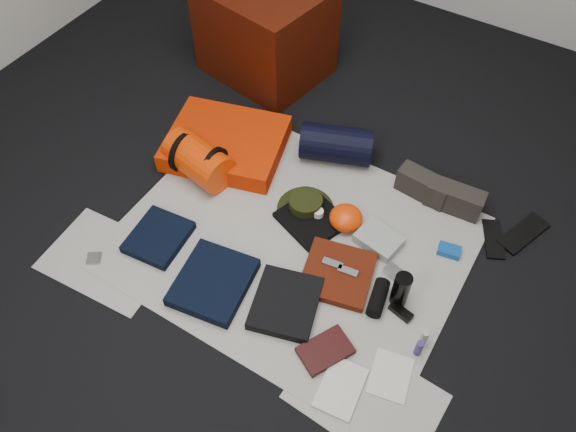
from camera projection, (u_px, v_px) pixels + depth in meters
The scene contains 37 objects.
floor at pixel (292, 243), 2.74m from camera, with size 4.50×4.50×0.02m, color black.
newspaper_mat at pixel (292, 241), 2.73m from camera, with size 1.60×1.30×0.01m, color beige.
newspaper_sheet_front_left at pixel (107, 259), 2.67m from camera, with size 0.58×0.40×0.00m, color beige.
newspaper_sheet_front_right at pixel (366, 397), 2.27m from camera, with size 0.58×0.40×0.00m, color beige.
red_cabinet at pixel (266, 31), 3.31m from camera, with size 0.67×0.56×0.56m, color #441005.
sleeping_pad at pixel (226, 143), 3.06m from camera, with size 0.61×0.50×0.11m, color red.
stuff_sack at pixel (199, 160), 2.91m from camera, with size 0.21×0.21×0.35m, color #E53403.
sack_strap_left at pixel (183, 152), 2.94m from camera, with size 0.22×0.22×0.03m, color black.
sack_strap_right at pixel (214, 167), 2.88m from camera, with size 0.22×0.22×0.03m, color black.
navy_duffel at pixel (337, 144), 2.99m from camera, with size 0.20×0.20×0.38m, color black.
boonie_brim at pixel (305, 209), 2.85m from camera, with size 0.29×0.29×0.01m, color black.
boonie_crown at pixel (306, 204), 2.81m from camera, with size 0.17×0.17×0.07m, color black.
hiking_boot_left at pixel (423, 186), 2.86m from camera, with size 0.27×0.10×0.14m, color #2A2721.
hiking_boot_right at pixel (455, 199), 2.80m from camera, with size 0.28×0.10×0.14m, color #2A2721.
flip_flop_left at pixel (493, 239), 2.74m from camera, with size 0.09×0.23×0.01m, color black.
flip_flop_right at pixel (523, 233), 2.76m from camera, with size 0.11×0.29×0.02m, color black.
trousers_navy_a at pixel (159, 237), 2.72m from camera, with size 0.25×0.29×0.04m, color black.
trousers_navy_b at pixel (213, 282), 2.56m from camera, with size 0.31×0.36×0.06m, color black.
trousers_charcoal at pixel (286, 303), 2.50m from camera, with size 0.28×0.32×0.05m, color black.
black_tshirt at pixel (312, 219), 2.79m from camera, with size 0.29×0.27×0.03m, color black.
red_shirt at pixel (338, 274), 2.59m from camera, with size 0.31×0.31×0.04m, color #4E1608.
orange_stuff_sack at pixel (346, 218), 2.75m from camera, with size 0.16×0.16×0.11m, color #E53403.
first_aid_pouch at pixel (379, 240), 2.70m from camera, with size 0.21×0.15×0.05m, color gray.
water_bottle at pixel (401, 290), 2.46m from camera, with size 0.08×0.08×0.19m, color black.
speaker at pixel (378, 298), 2.50m from camera, with size 0.07×0.07×0.18m, color black.
compact_camera at pixel (394, 272), 2.60m from camera, with size 0.09×0.06×0.04m, color #AAABAF.
cyan_case at pixel (449, 251), 2.68m from camera, with size 0.11×0.07×0.03m, color #0F4898.
toiletry_purple at pixel (419, 348), 2.34m from camera, with size 0.03×0.03×0.09m, color navy.
toiletry_clear at pixel (424, 337), 2.37m from camera, with size 0.03×0.03×0.09m, color #9FA39F.
paperback_book at pixel (325, 350), 2.37m from camera, with size 0.14×0.22×0.03m, color black.
map_booklet at pixel (341, 388), 2.28m from camera, with size 0.16×0.24×0.01m, color silver.
map_printout at pixel (391, 376), 2.32m from camera, with size 0.16×0.20×0.01m, color silver.
sunglasses at pixel (401, 312), 2.48m from camera, with size 0.11×0.04×0.03m, color black.
key_cluster at pixel (94, 258), 2.66m from camera, with size 0.07×0.07×0.01m, color #AAABAF.
tape_roll at pixel (318, 213), 2.78m from camera, with size 0.05×0.05×0.04m, color white.
energy_bar_a at pixel (332, 263), 2.60m from camera, with size 0.10×0.04×0.01m, color #AAABAF.
energy_bar_b at pixel (348, 271), 2.57m from camera, with size 0.10×0.04×0.01m, color #AAABAF.
Camera 1 is at (0.79, -1.34, 2.25)m, focal length 35.00 mm.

